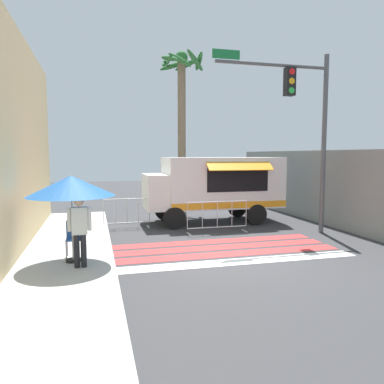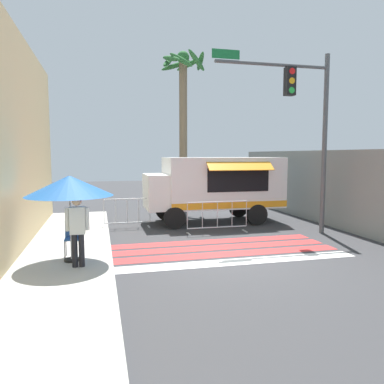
{
  "view_description": "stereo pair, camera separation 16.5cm",
  "coord_description": "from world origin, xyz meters",
  "views": [
    {
      "loc": [
        -3.55,
        -9.23,
        2.7
      ],
      "look_at": [
        -0.32,
        3.11,
        1.43
      ],
      "focal_mm": 35.0,
      "sensor_mm": 36.0,
      "label": 1
    },
    {
      "loc": [
        -3.39,
        -9.28,
        2.7
      ],
      "look_at": [
        -0.32,
        3.11,
        1.43
      ],
      "focal_mm": 35.0,
      "sensor_mm": 36.0,
      "label": 2
    }
  ],
  "objects": [
    {
      "name": "building_left_facade",
      "position": [
        -5.54,
        0.0,
        3.03
      ],
      "size": [
        0.25,
        16.0,
        6.07
      ],
      "color": "#DBBC84",
      "rests_on": "ground_plane"
    },
    {
      "name": "ground_plane",
      "position": [
        0.0,
        0.0,
        0.0
      ],
      "size": [
        60.0,
        60.0,
        0.0
      ],
      "primitive_type": "plane",
      "color": "#38383A"
    },
    {
      "name": "sidewalk_left",
      "position": [
        -5.33,
        0.0,
        0.07
      ],
      "size": [
        4.4,
        16.0,
        0.14
      ],
      "color": "#B7B5AD",
      "rests_on": "ground_plane"
    },
    {
      "name": "patio_umbrella",
      "position": [
        -4.09,
        0.0,
        1.96
      ],
      "size": [
        2.05,
        2.05,
        2.08
      ],
      "color": "black",
      "rests_on": "sidewalk_left"
    },
    {
      "name": "traffic_signal_pole",
      "position": [
        3.28,
        2.05,
        4.08
      ],
      "size": [
        4.1,
        0.29,
        6.03
      ],
      "color": "#515456",
      "rests_on": "ground_plane"
    },
    {
      "name": "vendor_person",
      "position": [
        -3.9,
        -0.52,
        1.06
      ],
      "size": [
        0.53,
        0.22,
        1.63
      ],
      "rotation": [
        0.0,
        0.0,
        -0.03
      ],
      "color": "black",
      "rests_on": "sidewalk_left"
    },
    {
      "name": "palm_tree",
      "position": [
        0.65,
        8.76,
        5.16
      ],
      "size": [
        2.26,
        2.26,
        7.65
      ],
      "color": "#7A664C",
      "rests_on": "ground_plane"
    },
    {
      "name": "food_truck",
      "position": [
        0.98,
        4.93,
        1.53
      ],
      "size": [
        5.38,
        2.6,
        2.6
      ],
      "color": "white",
      "rests_on": "ground_plane"
    },
    {
      "name": "concrete_wall_right",
      "position": [
        5.11,
        3.0,
        1.44
      ],
      "size": [
        0.2,
        16.0,
        2.88
      ],
      "color": "gray",
      "rests_on": "ground_plane"
    },
    {
      "name": "barricade_side",
      "position": [
        -2.42,
        4.54,
        0.54
      ],
      "size": [
        1.7,
        0.44,
        1.1
      ],
      "color": "#B7BABF",
      "rests_on": "ground_plane"
    },
    {
      "name": "crosswalk_painted",
      "position": [
        0.0,
        0.55,
        0.0
      ],
      "size": [
        6.4,
        2.84,
        0.01
      ],
      "color": "white",
      "rests_on": "ground_plane"
    },
    {
      "name": "barricade_front",
      "position": [
        0.54,
        2.91,
        0.55
      ],
      "size": [
        2.17,
        0.44,
        1.1
      ],
      "color": "#B7BABF",
      "rests_on": "ground_plane"
    },
    {
      "name": "folding_chair",
      "position": [
        -4.07,
        0.46,
        0.69
      ],
      "size": [
        0.41,
        0.41,
        0.91
      ],
      "rotation": [
        0.0,
        0.0,
        -0.17
      ],
      "color": "#4C4C51",
      "rests_on": "sidewalk_left"
    }
  ]
}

